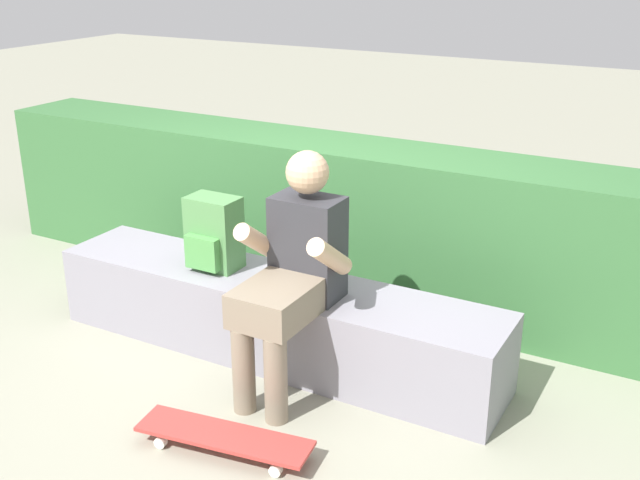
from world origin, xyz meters
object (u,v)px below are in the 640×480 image
Objects in this scene: person_skater at (293,269)px; skateboard_near_person at (224,437)px; bench_main at (273,317)px; backpack_on_bench at (213,234)px.

person_skater is 0.85m from skateboard_near_person.
backpack_on_bench is at bearing -178.52° from bench_main.
skateboard_near_person is (0.02, -0.63, -0.57)m from person_skater.
skateboard_near_person is at bearing -88.55° from person_skater.
bench_main is 0.91m from skateboard_near_person.
backpack_on_bench reaches higher than bench_main.
person_skater is at bearing 91.45° from skateboard_near_person.
bench_main is at bearing 108.21° from skateboard_near_person.
backpack_on_bench is at bearing 127.41° from skateboard_near_person.
skateboard_near_person is 2.05× the size of backpack_on_bench.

